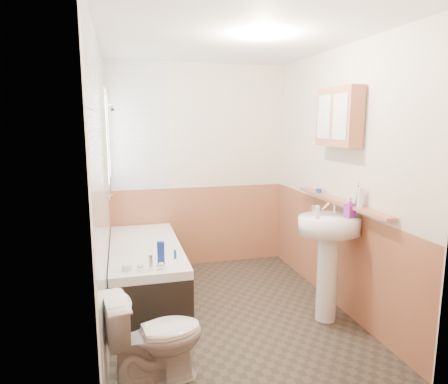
{
  "coord_description": "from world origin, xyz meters",
  "views": [
    {
      "loc": [
        -0.94,
        -3.45,
        1.81
      ],
      "look_at": [
        0.0,
        0.15,
        1.15
      ],
      "focal_mm": 32.0,
      "sensor_mm": 36.0,
      "label": 1
    }
  ],
  "objects_px": {
    "toilet": "(155,337)",
    "pine_shelf": "(340,201)",
    "bathtub": "(146,270)",
    "medicine_cabinet": "(339,117)",
    "sink": "(328,247)"
  },
  "relations": [
    {
      "from": "bathtub",
      "to": "pine_shelf",
      "type": "bearing_deg",
      "value": -22.03
    },
    {
      "from": "bathtub",
      "to": "medicine_cabinet",
      "type": "height_order",
      "value": "medicine_cabinet"
    },
    {
      "from": "sink",
      "to": "medicine_cabinet",
      "type": "distance_m",
      "value": 1.19
    },
    {
      "from": "toilet",
      "to": "medicine_cabinet",
      "type": "xyz_separation_m",
      "value": [
        1.77,
        0.74,
        1.52
      ]
    },
    {
      "from": "medicine_cabinet",
      "to": "pine_shelf",
      "type": "bearing_deg",
      "value": -57.23
    },
    {
      "from": "bathtub",
      "to": "pine_shelf",
      "type": "xyz_separation_m",
      "value": [
        1.77,
        -0.72,
        0.77
      ]
    },
    {
      "from": "bathtub",
      "to": "medicine_cabinet",
      "type": "bearing_deg",
      "value": -21.12
    },
    {
      "from": "toilet",
      "to": "medicine_cabinet",
      "type": "distance_m",
      "value": 2.45
    },
    {
      "from": "sink",
      "to": "pine_shelf",
      "type": "bearing_deg",
      "value": 34.82
    },
    {
      "from": "sink",
      "to": "pine_shelf",
      "type": "height_order",
      "value": "sink"
    },
    {
      "from": "bathtub",
      "to": "sink",
      "type": "distance_m",
      "value": 1.85
    },
    {
      "from": "toilet",
      "to": "pine_shelf",
      "type": "relative_size",
      "value": 0.45
    },
    {
      "from": "medicine_cabinet",
      "to": "sink",
      "type": "bearing_deg",
      "value": -127.12
    },
    {
      "from": "pine_shelf",
      "to": "sink",
      "type": "bearing_deg",
      "value": -137.36
    },
    {
      "from": "pine_shelf",
      "to": "toilet",
      "type": "bearing_deg",
      "value": -158.96
    }
  ]
}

